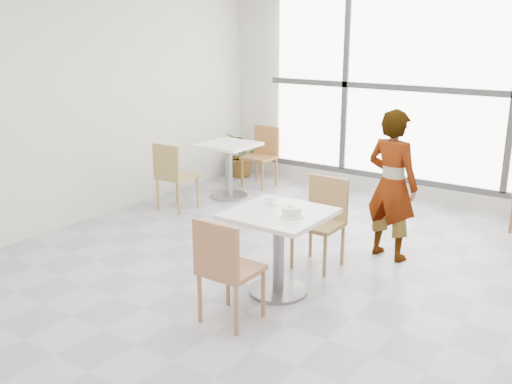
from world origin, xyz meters
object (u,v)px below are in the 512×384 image
Objects in this scene: bg_chair_left_far at (263,152)px; person at (392,185)px; bg_chair_left_near at (173,172)px; bg_table_left at (229,162)px; main_table at (279,237)px; chair_far at (322,216)px; oatmeal_bowl at (292,211)px; chair_near at (225,265)px; coffee_cup at (269,201)px; plant_left at (242,155)px.

person is at bearing -30.65° from bg_chair_left_far.
bg_table_left is at bearing -102.17° from bg_chair_left_near.
chair_far is (-0.00, 0.79, -0.02)m from main_table.
oatmeal_bowl is at bearing -14.96° from main_table.
chair_near is 0.89m from coffee_cup.
main_table is 0.31m from oatmeal_bowl.
chair_near is 4.68m from plant_left.
oatmeal_bowl reaches higher than main_table.
chair_near is 4.18m from bg_chair_left_far.
main_table and bg_table_left have the same top height.
main_table is 0.71m from chair_near.
person is (0.47, 0.55, 0.26)m from chair_far.
bg_chair_left_far is at bearing 128.26° from oatmeal_bowl.
bg_chair_left_far is at bearing -97.55° from bg_chair_left_near.
chair_near is 1.00× the size of bg_chair_left_far.
chair_near is 4.14× the size of oatmeal_bowl.
coffee_cup is 0.23× the size of plant_left.
coffee_cup is at bearing 153.52° from bg_chair_left_near.
chair_far is 1.25× the size of plant_left.
coffee_cup is at bearing 146.08° from main_table.
coffee_cup is 0.18× the size of bg_chair_left_far.
chair_far is 0.74m from coffee_cup.
chair_near is at bearing -59.44° from bg_chair_left_far.
plant_left is (-2.52, 3.01, -0.43)m from coffee_cup.
bg_chair_left_near is at bearing -80.41° from plant_left.
bg_chair_left_near is 1.25× the size of plant_left.
main_table is 3.81× the size of oatmeal_bowl.
chair_near reaches higher than main_table.
plant_left is (-2.86, 3.17, -0.45)m from oatmeal_bowl.
oatmeal_bowl is 1.42m from person.
person is 2.78m from bg_table_left.
oatmeal_bowl is 4.29m from plant_left.
bg_table_left is (-2.00, 1.99, -0.29)m from coffee_cup.
main_table is at bearing 81.93° from person.
main_table is 3.05m from bg_table_left.
oatmeal_bowl is at bearing -26.17° from coffee_cup.
bg_table_left is at bearing 135.94° from main_table.
main_table is 1.15× the size of plant_left.
coffee_cup is (-0.18, -0.66, 0.28)m from chair_far.
oatmeal_bowl is 2.85m from bg_chair_left_near.
bg_table_left reaches higher than plant_left.
person is at bearing 77.35° from oatmeal_bowl.
chair_far is 3.58m from plant_left.
person is at bearing 49.96° from chair_far.
chair_near is at bearing 87.24° from person.
plant_left is (-0.32, 1.91, -0.15)m from bg_chair_left_near.
chair_near is 1.00× the size of bg_chair_left_near.
chair_far is 0.89m from oatmeal_bowl.
main_table is 0.34m from coffee_cup.
chair_far is 1.00× the size of bg_chair_left_near.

